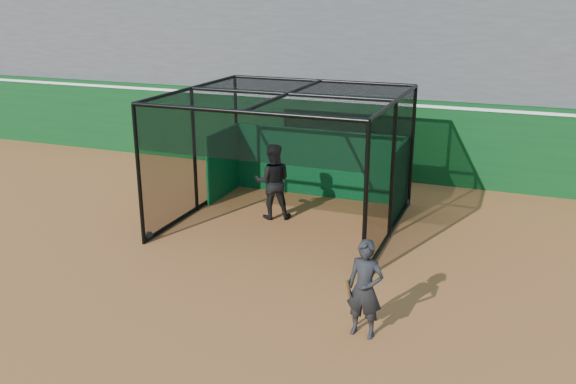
% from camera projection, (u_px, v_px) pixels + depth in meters
% --- Properties ---
extents(ground, '(120.00, 120.00, 0.00)m').
position_uv_depth(ground, '(218.00, 285.00, 11.96)').
color(ground, '#98582C').
rests_on(ground, ground).
extents(outfield_wall, '(50.00, 0.50, 2.50)m').
position_uv_depth(outfield_wall, '(342.00, 133.00, 19.10)').
color(outfield_wall, '#0B3C16').
rests_on(outfield_wall, ground).
extents(grandstand, '(50.00, 7.85, 8.95)m').
position_uv_depth(grandstand, '(375.00, 23.00, 21.46)').
color(grandstand, '#4C4C4F').
rests_on(grandstand, ground).
extents(batting_cage, '(5.23, 5.01, 3.22)m').
position_uv_depth(batting_cage, '(288.00, 160.00, 14.76)').
color(batting_cage, black).
rests_on(batting_cage, ground).
extents(batter, '(1.14, 1.03, 1.92)m').
position_uv_depth(batter, '(273.00, 181.00, 15.31)').
color(batter, black).
rests_on(batter, ground).
extents(on_deck_player, '(0.65, 0.46, 1.69)m').
position_uv_depth(on_deck_player, '(365.00, 289.00, 9.96)').
color(on_deck_player, black).
rests_on(on_deck_player, ground).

